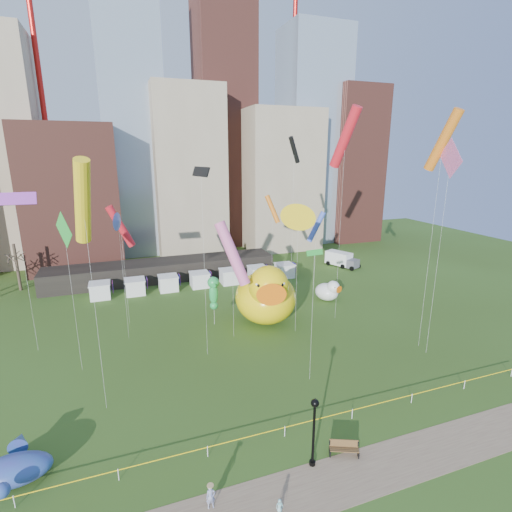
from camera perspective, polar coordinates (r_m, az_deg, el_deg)
name	(u,v)px	position (r m, az deg, el deg)	size (l,w,h in m)	color
ground	(285,436)	(32.58, 4.27, -25.09)	(160.00, 160.00, 0.00)	#2F4816
footpath	(316,488)	(29.32, 8.90, -30.82)	(70.00, 4.00, 0.02)	brown
skyline	(177,151)	(84.65, -11.62, 15.02)	(101.00, 23.00, 68.00)	brown
crane_left	(35,3)	(91.04, -29.93, 29.76)	(23.00, 1.00, 76.00)	red
crane_right	(298,33)	(99.45, 6.31, 30.03)	(23.00, 1.00, 76.00)	red
pavilion	(164,270)	(67.77, -13.54, -2.04)	(38.00, 6.00, 3.20)	black
vendor_tents	(200,280)	(62.95, -8.32, -3.56)	(33.24, 2.80, 2.40)	white
caution_tape	(285,429)	(32.15, 4.29, -24.17)	(50.00, 0.06, 0.90)	white
big_duck	(266,295)	(48.52, 1.52, -5.78)	(9.78, 11.50, 8.17)	yellow
small_duck	(328,291)	(57.47, 10.63, -5.10)	(4.13, 4.59, 3.21)	white
seahorse_green	(214,290)	(47.92, -6.29, -5.09)	(1.68, 1.97, 6.36)	silver
seahorse_purple	(274,292)	(50.11, 2.74, -5.33)	(1.59, 1.78, 5.07)	silver
whale_inflatable	(13,468)	(32.94, -32.32, -25.03)	(4.85, 6.21, 2.13)	#3A3694
park_bench	(344,448)	(31.39, 12.90, -25.93)	(2.16, 1.44, 1.06)	brown
lamppost	(314,425)	(28.55, 8.59, -23.48)	(0.56, 0.56, 5.35)	black
box_truck	(341,259)	(75.20, 12.50, -0.46)	(4.72, 6.72, 2.70)	white
woman	(211,497)	(27.65, -6.72, -31.92)	(0.57, 0.38, 1.57)	silver
toddler	(280,505)	(27.62, 3.51, -32.96)	(0.31, 0.22, 0.88)	white
kite_0	(345,137)	(47.95, 13.10, 16.74)	(2.32, 4.34, 26.28)	silver
kite_1	(450,161)	(41.99, 26.84, 12.45)	(0.88, 3.68, 22.38)	silver
kite_2	(294,150)	(50.27, 5.68, 15.32)	(2.02, 1.27, 23.03)	silver
kite_3	(315,255)	(34.06, 8.67, 0.19)	(1.64, 0.46, 12.81)	silver
kite_4	(83,202)	(31.14, -24.29, 7.28)	(2.03, 4.03, 20.79)	silver
kite_5	(316,227)	(59.44, 8.92, 4.30)	(2.94, 1.52, 12.53)	silver
kite_6	(443,140)	(43.21, 25.99, 15.13)	(1.62, 3.64, 25.16)	silver
kite_7	(14,199)	(45.38, -32.24, 7.12)	(4.06, 0.69, 17.21)	silver
kite_8	(121,227)	(48.68, -19.41, 4.14)	(3.19, 1.29, 15.15)	silver
kite_9	(232,254)	(43.08, -3.52, 0.36)	(3.97, 3.87, 13.75)	silver
kite_10	(201,173)	(37.67, -8.16, 12.05)	(1.20, 3.02, 19.72)	silver
kite_11	(64,232)	(39.07, -26.56, 3.25)	(1.60, 2.97, 15.90)	silver
kite_12	(298,217)	(43.64, 6.30, 5.76)	(2.05, 2.69, 15.54)	silver
kite_13	(118,222)	(44.24, -19.75, 4.79)	(0.80, 1.97, 14.81)	silver
kite_14	(272,209)	(55.26, 2.46, 6.94)	(2.19, 2.16, 15.27)	silver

